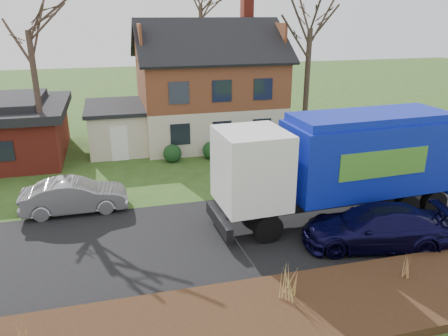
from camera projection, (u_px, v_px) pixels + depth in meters
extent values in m
plane|color=#2D4A18|center=(238.00, 234.00, 17.62)|extent=(120.00, 120.00, 0.00)
cube|color=black|center=(238.00, 234.00, 17.62)|extent=(80.00, 7.00, 0.02)
cube|color=black|center=(289.00, 313.00, 12.75)|extent=(80.00, 3.50, 0.30)
cube|color=beige|center=(208.00, 120.00, 30.40)|extent=(9.00, 7.50, 2.70)
cube|color=brown|center=(208.00, 80.00, 29.47)|extent=(9.00, 7.50, 2.80)
cube|color=maroon|center=(247.00, 12.00, 29.63)|extent=(0.70, 0.90, 1.60)
cube|color=beige|center=(118.00, 128.00, 28.47)|extent=(3.50, 5.50, 2.60)
cube|color=black|center=(116.00, 107.00, 27.99)|extent=(3.90, 5.90, 0.24)
cylinder|color=black|center=(268.00, 228.00, 16.84)|extent=(1.18, 0.45, 1.16)
cylinder|color=black|center=(247.00, 204.00, 18.94)|extent=(1.18, 0.45, 1.16)
cylinder|color=black|center=(405.00, 207.00, 18.65)|extent=(1.18, 0.45, 1.16)
cylinder|color=black|center=(372.00, 187.00, 20.75)|extent=(1.18, 0.45, 1.16)
cylinder|color=black|center=(433.00, 203.00, 19.06)|extent=(1.18, 0.45, 1.16)
cylinder|color=black|center=(398.00, 184.00, 21.17)|extent=(1.18, 0.45, 1.16)
cube|color=black|center=(341.00, 196.00, 18.88)|extent=(9.66, 1.82, 0.39)
cube|color=white|center=(251.00, 168.00, 17.10)|extent=(2.70, 2.92, 3.01)
cube|color=black|center=(222.00, 167.00, 16.70)|extent=(0.21, 2.46, 1.00)
cube|color=black|center=(219.00, 220.00, 17.42)|extent=(0.42, 2.80, 0.50)
cube|color=#0D1EA2|center=(366.00, 155.00, 18.60)|extent=(7.16, 3.14, 3.01)
cube|color=#0D1EA2|center=(371.00, 117.00, 18.03)|extent=(6.81, 2.79, 0.33)
cube|color=#0D1EA2|center=(435.00, 150.00, 19.67)|extent=(0.53, 2.86, 3.24)
cube|color=#44852B|center=(384.00, 164.00, 17.24)|extent=(4.02, 0.24, 1.12)
cube|color=#44852B|center=(345.00, 144.00, 19.78)|extent=(4.02, 0.24, 1.12)
imported|color=#999CA0|center=(75.00, 196.00, 19.37)|extent=(4.57, 1.64, 1.50)
imported|color=black|center=(375.00, 227.00, 16.48)|extent=(5.83, 3.44, 1.58)
cylinder|color=#413027|center=(39.00, 104.00, 23.51)|extent=(0.32, 0.32, 7.59)
cylinder|color=#3A2D23|center=(306.00, 89.00, 28.13)|extent=(0.34, 0.34, 7.51)
cylinder|color=#3B2F23|center=(201.00, 60.00, 37.77)|extent=(0.34, 0.34, 9.01)
cone|color=tan|center=(22.00, 334.00, 10.96)|extent=(0.05, 0.05, 1.01)
cone|color=tan|center=(290.00, 282.00, 13.01)|extent=(0.05, 0.05, 1.07)
cone|color=tan|center=(285.00, 283.00, 12.97)|extent=(0.05, 0.05, 1.07)
cone|color=tan|center=(295.00, 282.00, 13.05)|extent=(0.05, 0.05, 1.07)
cone|color=tan|center=(288.00, 280.00, 13.13)|extent=(0.05, 0.05, 1.07)
cone|color=tan|center=(292.00, 285.00, 12.89)|extent=(0.05, 0.05, 1.07)
cone|color=#A67B49|center=(408.00, 266.00, 14.12)|extent=(0.04, 0.04, 0.75)
cone|color=#A67B49|center=(404.00, 267.00, 14.09)|extent=(0.04, 0.04, 0.75)
cone|color=#A67B49|center=(411.00, 266.00, 14.16)|extent=(0.04, 0.04, 0.75)
cone|color=#A67B49|center=(406.00, 265.00, 14.22)|extent=(0.04, 0.04, 0.75)
cone|color=#A67B49|center=(410.00, 268.00, 14.03)|extent=(0.04, 0.04, 0.75)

